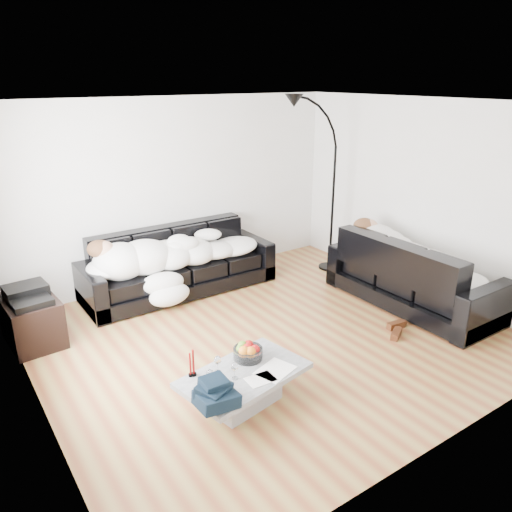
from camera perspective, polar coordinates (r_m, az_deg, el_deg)
ground at (r=5.88m, az=1.67°, el=-9.10°), size 5.00×5.00×0.00m
wall_back at (r=7.25m, az=-8.80°, el=7.35°), size 5.00×0.02×2.60m
wall_left at (r=4.46m, az=-25.17°, el=-2.47°), size 0.02×4.50×2.60m
wall_right at (r=7.09m, az=18.48°, el=6.27°), size 0.02×4.50×2.60m
ceiling at (r=5.14m, az=1.97°, el=17.10°), size 5.00×5.00×0.00m
sofa_back at (r=6.96m, az=-8.79°, el=-0.65°), size 2.65×0.92×0.87m
sofa_right at (r=6.78m, az=17.57°, el=-1.73°), size 0.96×2.25×0.91m
sleeper_back at (r=6.84m, az=-8.70°, el=0.88°), size 2.24×0.77×0.45m
sleeper_right at (r=6.71m, az=17.75°, el=-0.14°), size 0.81×1.93×0.47m
teal_cushion at (r=7.07m, az=13.12°, el=1.86°), size 0.42×0.38×0.20m
coffee_table at (r=4.71m, az=-1.36°, el=-14.88°), size 1.25×0.86×0.33m
fruit_bowl at (r=4.77m, az=-0.93°, el=-10.74°), size 0.31×0.31×0.17m
wine_glass_a at (r=4.59m, az=-4.40°, el=-12.23°), size 0.08×0.08×0.16m
wine_glass_b at (r=4.43m, az=-5.26°, el=-13.67°), size 0.07×0.07×0.15m
wine_glass_c at (r=4.50m, az=-2.43°, el=-12.95°), size 0.08×0.08×0.16m
candle_left at (r=4.54m, az=-7.52°, el=-12.24°), size 0.05×0.05×0.23m
candle_right at (r=4.54m, az=-7.17°, el=-12.03°), size 0.06×0.06×0.26m
newspaper_a at (r=4.64m, az=2.19°, el=-12.89°), size 0.41×0.36×0.01m
newspaper_b at (r=4.52m, az=0.53°, el=-13.88°), size 0.26×0.20×0.01m
navy_jacket at (r=4.16m, az=-5.13°, el=-14.65°), size 0.37×0.32×0.18m
shoes at (r=6.15m, az=15.72°, el=-8.07°), size 0.46×0.39×0.09m
av_cabinet at (r=6.17m, az=-24.22°, el=-6.76°), size 0.58×0.81×0.53m
stereo at (r=6.03m, az=-24.66°, el=-3.94°), size 0.47×0.37×0.13m
floor_lamp at (r=7.60m, az=8.81°, el=6.80°), size 0.87×0.41×2.31m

